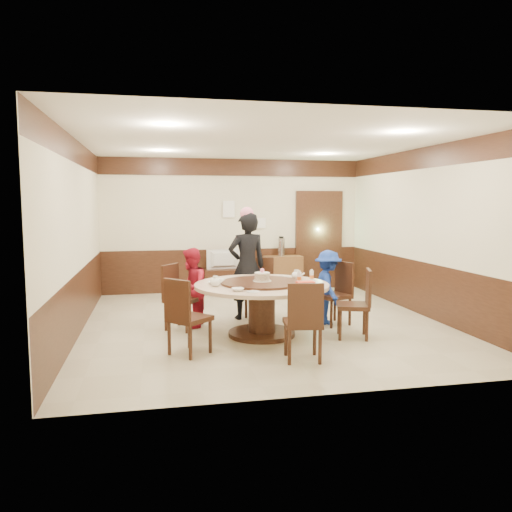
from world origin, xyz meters
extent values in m
plane|color=#C0B89A|center=(0.00, 0.00, 0.00)|extent=(6.00, 6.00, 0.00)
plane|color=white|center=(0.00, 0.00, 2.80)|extent=(6.00, 6.00, 0.00)
cube|color=beige|center=(0.00, 3.00, 1.40)|extent=(5.50, 0.04, 2.80)
cube|color=beige|center=(0.00, -3.00, 1.40)|extent=(5.50, 0.04, 2.80)
cube|color=beige|center=(-2.75, 0.00, 1.40)|extent=(0.04, 6.00, 2.80)
cube|color=beige|center=(2.75, 0.00, 1.40)|extent=(0.04, 6.00, 2.80)
cube|color=#341B10|center=(0.00, 0.00, 0.45)|extent=(5.50, 6.00, 0.90)
cube|color=#341B10|center=(0.00, 0.00, 2.62)|extent=(5.50, 6.00, 0.35)
cube|color=#341B10|center=(1.90, 2.95, 1.05)|extent=(1.05, 0.08, 2.18)
cube|color=#87D195|center=(1.90, 2.97, 1.05)|extent=(0.88, 0.02, 2.05)
cylinder|color=#341B10|center=(-0.19, -0.71, 0.03)|extent=(0.95, 0.95, 0.06)
cylinder|color=#341B10|center=(-0.19, -0.71, 0.35)|extent=(0.38, 0.38, 0.65)
cylinder|color=#C9AC92|center=(-0.19, -0.71, 0.72)|extent=(1.90, 1.90, 0.05)
cylinder|color=#341B10|center=(-0.19, -0.71, 0.77)|extent=(1.16, 1.16, 0.03)
cube|color=#341B10|center=(1.04, -0.29, 0.45)|extent=(0.56, 0.56, 0.06)
cube|color=#341B10|center=(1.24, -0.23, 0.72)|extent=(0.17, 0.41, 0.50)
cube|color=#341B10|center=(1.04, -0.29, 0.21)|extent=(0.36, 0.36, 0.42)
cube|color=#341B10|center=(0.03, 0.49, 0.45)|extent=(0.58, 0.58, 0.06)
cube|color=#341B10|center=(0.11, 0.68, 0.72)|extent=(0.40, 0.21, 0.50)
cube|color=#341B10|center=(0.03, 0.49, 0.21)|extent=(0.36, 0.36, 0.42)
cube|color=#341B10|center=(-1.27, -0.12, 0.45)|extent=(0.61, 0.61, 0.06)
cube|color=#341B10|center=(-1.44, 0.00, 0.72)|extent=(0.28, 0.37, 0.50)
cube|color=#341B10|center=(-1.27, -0.12, 0.21)|extent=(0.36, 0.36, 0.42)
cube|color=#341B10|center=(-1.25, -1.37, 0.45)|extent=(0.62, 0.62, 0.06)
cube|color=#341B10|center=(-1.41, -1.52, 0.72)|extent=(0.31, 0.34, 0.50)
cube|color=#341B10|center=(-1.25, -1.37, 0.21)|extent=(0.36, 0.36, 0.42)
cube|color=#341B10|center=(0.06, -1.89, 0.45)|extent=(0.50, 0.50, 0.06)
cube|color=#341B10|center=(0.03, -2.10, 0.72)|extent=(0.42, 0.10, 0.50)
cube|color=#341B10|center=(0.06, -1.89, 0.21)|extent=(0.36, 0.36, 0.42)
cube|color=#341B10|center=(1.04, -1.07, 0.45)|extent=(0.56, 0.56, 0.06)
cube|color=#341B10|center=(1.24, -1.13, 0.72)|extent=(0.17, 0.41, 0.50)
cube|color=#341B10|center=(1.04, -1.07, 0.21)|extent=(0.36, 0.36, 0.42)
imported|color=black|center=(-0.20, 0.38, 0.86)|extent=(0.69, 0.51, 1.73)
imported|color=#AF172D|center=(-1.13, -0.03, 0.61)|extent=(0.58, 0.68, 1.21)
imported|color=navy|center=(0.98, -0.23, 0.58)|extent=(0.47, 0.77, 1.15)
cylinder|color=white|center=(-0.17, -0.68, 0.79)|extent=(0.27, 0.27, 0.01)
cylinder|color=tan|center=(-0.17, -0.68, 0.84)|extent=(0.21, 0.21, 0.10)
cylinder|color=white|center=(-0.17, -0.68, 0.90)|extent=(0.22, 0.22, 0.01)
sphere|color=pink|center=(-0.17, -0.68, 0.93)|extent=(0.06, 0.06, 0.06)
ellipsoid|color=white|center=(-0.86, -0.81, 0.81)|extent=(0.17, 0.15, 0.13)
ellipsoid|color=white|center=(0.40, -0.44, 0.81)|extent=(0.17, 0.15, 0.13)
imported|color=white|center=(-0.74, -0.39, 0.77)|extent=(0.16, 0.16, 0.04)
imported|color=white|center=(0.14, -1.24, 0.77)|extent=(0.14, 0.14, 0.04)
imported|color=white|center=(-0.62, -1.23, 0.77)|extent=(0.16, 0.16, 0.04)
imported|color=white|center=(0.50, -0.84, 0.77)|extent=(0.13, 0.13, 0.04)
imported|color=white|center=(-0.86, -0.63, 0.77)|extent=(0.17, 0.17, 0.04)
imported|color=white|center=(-0.03, -0.07, 0.77)|extent=(0.13, 0.13, 0.04)
cylinder|color=white|center=(-0.44, -1.36, 0.76)|extent=(0.18, 0.18, 0.01)
cylinder|color=white|center=(0.26, -0.21, 0.76)|extent=(0.18, 0.18, 0.01)
cube|color=white|center=(0.36, -1.03, 0.76)|extent=(0.30, 0.20, 0.02)
cube|color=red|center=(0.36, -1.03, 0.79)|extent=(0.24, 0.15, 0.04)
cylinder|color=white|center=(0.35, -0.77, 0.83)|extent=(0.06, 0.06, 0.16)
cylinder|color=white|center=(0.56, -0.68, 0.83)|extent=(0.06, 0.06, 0.16)
cube|color=#341B10|center=(-0.23, 2.75, 0.25)|extent=(0.85, 0.45, 0.50)
imported|color=gray|center=(-0.23, 2.75, 0.71)|extent=(0.73, 0.18, 0.41)
cube|color=brown|center=(1.04, 2.78, 0.38)|extent=(0.80, 0.40, 0.75)
cylinder|color=silver|center=(1.00, 2.78, 0.94)|extent=(0.15, 0.15, 0.38)
cube|color=white|center=(-0.10, 2.96, 1.75)|extent=(0.25, 0.00, 0.35)
cube|color=white|center=(0.55, 2.96, 1.45)|extent=(0.30, 0.00, 0.22)
camera|label=1|loc=(-1.67, -7.51, 1.89)|focal=35.00mm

